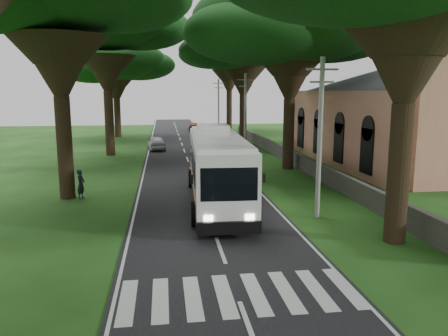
# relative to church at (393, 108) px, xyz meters

# --- Properties ---
(ground) EXTENTS (140.00, 140.00, 0.00)m
(ground) POSITION_rel_church_xyz_m (-17.86, -21.55, -4.91)
(ground) COLOR #1E4012
(ground) RESTS_ON ground
(road) EXTENTS (8.00, 120.00, 0.04)m
(road) POSITION_rel_church_xyz_m (-17.86, 3.45, -4.90)
(road) COLOR black
(road) RESTS_ON ground
(crosswalk) EXTENTS (8.00, 3.00, 0.01)m
(crosswalk) POSITION_rel_church_xyz_m (-17.86, -23.55, -4.91)
(crosswalk) COLOR silver
(crosswalk) RESTS_ON ground
(property_wall) EXTENTS (0.35, 50.00, 1.20)m
(property_wall) POSITION_rel_church_xyz_m (-8.86, 2.45, -4.31)
(property_wall) COLOR #383533
(property_wall) RESTS_ON ground
(church) EXTENTS (14.00, 24.00, 11.60)m
(church) POSITION_rel_church_xyz_m (0.00, 0.00, 0.00)
(church) COLOR tan
(church) RESTS_ON ground
(pole_near) EXTENTS (1.60, 0.24, 8.00)m
(pole_near) POSITION_rel_church_xyz_m (-12.36, -15.55, -0.73)
(pole_near) COLOR gray
(pole_near) RESTS_ON ground
(pole_mid) EXTENTS (1.60, 0.24, 8.00)m
(pole_mid) POSITION_rel_church_xyz_m (-12.36, 4.45, -0.73)
(pole_mid) COLOR gray
(pole_mid) RESTS_ON ground
(pole_far) EXTENTS (1.60, 0.24, 8.00)m
(pole_far) POSITION_rel_church_xyz_m (-12.36, 24.45, -0.73)
(pole_far) COLOR gray
(pole_far) RESTS_ON ground
(tree_l_midb) EXTENTS (13.92, 13.92, 16.12)m
(tree_l_midb) POSITION_rel_church_xyz_m (-25.36, 8.45, 8.08)
(tree_l_midb) COLOR black
(tree_l_midb) RESTS_ON ground
(tree_l_far) EXTENTS (13.71, 13.71, 13.47)m
(tree_l_far) POSITION_rel_church_xyz_m (-26.36, 26.45, 5.53)
(tree_l_far) COLOR black
(tree_l_far) RESTS_ON ground
(tree_r_mida) EXTENTS (15.79, 15.79, 15.09)m
(tree_r_mida) POSITION_rel_church_xyz_m (-9.86, -1.55, 6.75)
(tree_r_mida) COLOR black
(tree_r_mida) RESTS_ON ground
(tree_r_midb) EXTENTS (14.18, 14.18, 15.08)m
(tree_r_midb) POSITION_rel_church_xyz_m (-10.36, 16.45, 7.02)
(tree_r_midb) COLOR black
(tree_r_midb) RESTS_ON ground
(tree_r_far) EXTENTS (14.85, 14.85, 16.21)m
(tree_r_far) POSITION_rel_church_xyz_m (-9.36, 34.45, 8.01)
(tree_r_far) COLOR black
(tree_r_far) RESTS_ON ground
(coach_bus) EXTENTS (3.58, 13.43, 3.93)m
(coach_bus) POSITION_rel_church_xyz_m (-17.06, -11.81, -2.79)
(coach_bus) COLOR white
(coach_bus) RESTS_ON ground
(distant_car_a) EXTENTS (2.28, 4.61, 1.51)m
(distant_car_a) POSITION_rel_church_xyz_m (-20.86, 11.81, -4.12)
(distant_car_a) COLOR #BDBCC1
(distant_car_a) RESTS_ON road
(distant_car_c) EXTENTS (2.57, 4.46, 1.22)m
(distant_car_c) POSITION_rel_church_xyz_m (-14.86, 35.67, -4.27)
(distant_car_c) COLOR maroon
(distant_car_c) RESTS_ON road
(pedestrian) EXTENTS (0.58, 0.73, 1.76)m
(pedestrian) POSITION_rel_church_xyz_m (-25.01, -9.84, -4.03)
(pedestrian) COLOR black
(pedestrian) RESTS_ON ground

